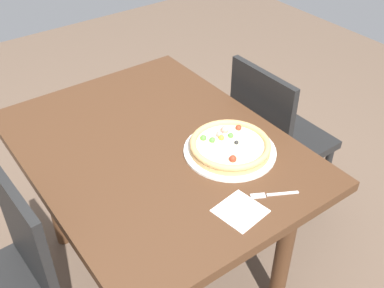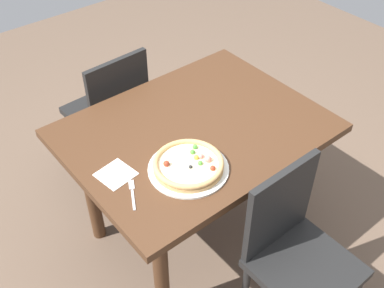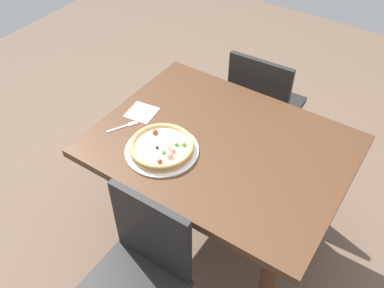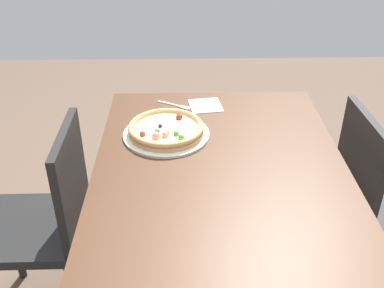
% 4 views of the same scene
% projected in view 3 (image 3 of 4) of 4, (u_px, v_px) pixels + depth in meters
% --- Properties ---
extents(ground_plane, '(6.00, 6.00, 0.00)m').
position_uv_depth(ground_plane, '(215.00, 233.00, 2.52)').
color(ground_plane, brown).
extents(dining_table, '(1.20, 0.92, 0.75)m').
position_uv_depth(dining_table, '(220.00, 159.00, 2.08)').
color(dining_table, '#472B19').
rests_on(dining_table, ground).
extents(chair_near, '(0.40, 0.40, 0.89)m').
position_uv_depth(chair_near, '(138.00, 278.00, 1.78)').
color(chair_near, black).
rests_on(chair_near, ground).
extents(chair_far, '(0.42, 0.42, 0.89)m').
position_uv_depth(chair_far, '(263.00, 106.00, 2.62)').
color(chair_far, black).
rests_on(chair_far, ground).
extents(plate, '(0.35, 0.35, 0.01)m').
position_uv_depth(plate, '(162.00, 150.00, 1.96)').
color(plate, silver).
rests_on(plate, dining_table).
extents(pizza, '(0.30, 0.30, 0.05)m').
position_uv_depth(pizza, '(162.00, 147.00, 1.94)').
color(pizza, tan).
rests_on(pizza, plate).
extents(fork, '(0.09, 0.15, 0.00)m').
position_uv_depth(fork, '(125.00, 126.00, 2.09)').
color(fork, silver).
rests_on(fork, dining_table).
extents(napkin, '(0.16, 0.16, 0.00)m').
position_uv_depth(napkin, '(142.00, 112.00, 2.17)').
color(napkin, white).
rests_on(napkin, dining_table).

